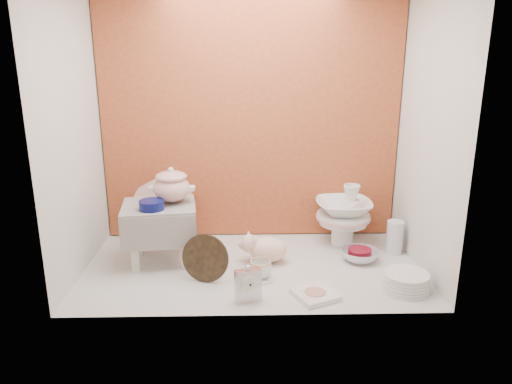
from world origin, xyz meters
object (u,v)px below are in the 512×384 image
step_stool (160,233)px  mantel_clock (248,283)px  soup_tureen (172,185)px  floral_platter (164,209)px  blue_white_vase (156,225)px  gold_rim_teacup (260,269)px  crystal_bowl (359,255)px  plush_pig (268,249)px  porcelain_tower (343,215)px  dinner_plate_stack (406,281)px

step_stool → mantel_clock: step_stool is taller
soup_tureen → floral_platter: bearing=109.2°
blue_white_vase → gold_rim_teacup: size_ratio=1.93×
mantel_clock → soup_tureen: bearing=111.2°
step_stool → crystal_bowl: step_stool is taller
gold_rim_teacup → soup_tureen: bearing=149.7°
soup_tureen → plush_pig: bearing=-8.3°
blue_white_vase → soup_tureen: bearing=-58.8°
blue_white_vase → crystal_bowl: bearing=-14.4°
gold_rim_teacup → porcelain_tower: porcelain_tower is taller
porcelain_tower → gold_rim_teacup: bearing=-138.2°
step_stool → gold_rim_teacup: 0.60m
step_stool → crystal_bowl: size_ratio=1.89×
mantel_clock → dinner_plate_stack: mantel_clock is taller
plush_pig → dinner_plate_stack: (0.66, -0.33, -0.03)m
dinner_plate_stack → crystal_bowl: size_ratio=1.15×
floral_platter → plush_pig: floral_platter is taller
plush_pig → crystal_bowl: plush_pig is taller
step_stool → blue_white_vase: (-0.07, 0.28, -0.05)m
soup_tureen → porcelain_tower: bearing=10.3°
soup_tureen → gold_rim_teacup: soup_tureen is taller
mantel_clock → dinner_plate_stack: 0.78m
soup_tureen → floral_platter: size_ratio=0.60×
gold_rim_teacup → dinner_plate_stack: 0.72m
step_stool → dinner_plate_stack: 1.32m
dinner_plate_stack → porcelain_tower: size_ratio=0.63×
floral_platter → dinner_plate_stack: bearing=-28.7°
soup_tureen → porcelain_tower: soup_tureen is taller
plush_pig → porcelain_tower: porcelain_tower is taller
soup_tureen → porcelain_tower: (0.99, 0.18, -0.24)m
step_stool → crystal_bowl: (1.11, -0.02, -0.13)m
blue_white_vase → crystal_bowl: (1.18, -0.30, -0.08)m
floral_platter → crystal_bowl: floral_platter is taller
mantel_clock → gold_rim_teacup: (0.06, 0.23, -0.03)m
blue_white_vase → porcelain_tower: 1.14m
blue_white_vase → dinner_plate_stack: blue_white_vase is taller
gold_rim_teacup → crystal_bowl: size_ratio=0.56×
crystal_bowl → mantel_clock: bearing=-145.0°
floral_platter → plush_pig: 0.74m
crystal_bowl → porcelain_tower: 0.30m
plush_pig → porcelain_tower: 0.54m
soup_tureen → porcelain_tower: size_ratio=0.64×
mantel_clock → porcelain_tower: porcelain_tower is taller
blue_white_vase → gold_rim_teacup: blue_white_vase is taller
blue_white_vase → porcelain_tower: size_ratio=0.59×
step_stool → floral_platter: 0.34m
blue_white_vase → gold_rim_teacup: (0.62, -0.52, -0.06)m
blue_white_vase → crystal_bowl: 1.22m
plush_pig → gold_rim_teacup: (-0.05, -0.20, -0.02)m
mantel_clock → plush_pig: bearing=57.2°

